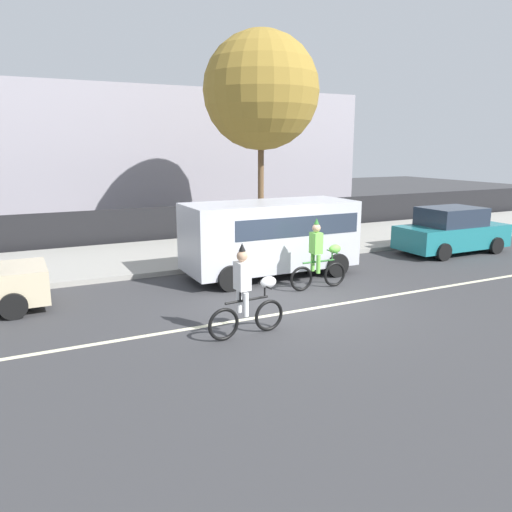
{
  "coord_description": "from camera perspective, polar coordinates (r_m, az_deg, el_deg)",
  "views": [
    {
      "loc": [
        -6.07,
        -10.0,
        3.74
      ],
      "look_at": [
        -0.59,
        1.2,
        1.0
      ],
      "focal_mm": 35.0,
      "sensor_mm": 36.0,
      "label": 1
    }
  ],
  "objects": [
    {
      "name": "building_backdrop",
      "position": [
        28.29,
        -18.25,
        10.89
      ],
      "size": [
        28.0,
        8.0,
        6.6
      ],
      "primitive_type": "cube",
      "color": "#99939E",
      "rests_on": "ground"
    },
    {
      "name": "ground_plane",
      "position": [
        12.29,
        4.95,
        -5.38
      ],
      "size": [
        80.0,
        80.0,
        0.0
      ],
      "primitive_type": "plane",
      "color": "#38383A"
    },
    {
      "name": "parade_cyclist_lime",
      "position": [
        13.36,
        7.24,
        -0.24
      ],
      "size": [
        1.72,
        0.5,
        1.92
      ],
      "color": "black",
      "rests_on": "ground"
    },
    {
      "name": "parked_car_teal",
      "position": [
        19.18,
        21.45,
        2.65
      ],
      "size": [
        4.1,
        1.92,
        1.64
      ],
      "color": "#1E727A",
      "rests_on": "ground"
    },
    {
      "name": "parade_cyclist_zebra",
      "position": [
        9.96,
        -0.99,
        -4.54
      ],
      "size": [
        1.72,
        0.5,
        1.92
      ],
      "color": "black",
      "rests_on": "ground"
    },
    {
      "name": "parked_van_silver",
      "position": [
        14.59,
        1.86,
        2.67
      ],
      "size": [
        5.0,
        2.22,
        2.18
      ],
      "color": "silver",
      "rests_on": "ground"
    },
    {
      "name": "street_tree_near_lamp",
      "position": [
        20.39,
        0.58,
        18.33
      ],
      "size": [
        4.53,
        4.53,
        7.97
      ],
      "color": "brown",
      "rests_on": "sidewalk_curb"
    },
    {
      "name": "fence_line",
      "position": [
        20.56,
        -8.64,
        3.75
      ],
      "size": [
        40.0,
        0.08,
        1.4
      ],
      "primitive_type": "cube",
      "color": "black",
      "rests_on": "ground"
    },
    {
      "name": "sidewalk_curb",
      "position": [
        17.96,
        -5.77,
        0.55
      ],
      "size": [
        60.0,
        5.0,
        0.15
      ],
      "primitive_type": "cube",
      "color": "#9E9B93",
      "rests_on": "ground"
    },
    {
      "name": "road_centre_line",
      "position": [
        11.88,
        6.19,
        -6.02
      ],
      "size": [
        36.0,
        0.14,
        0.01
      ],
      "primitive_type": "cube",
      "color": "beige",
      "rests_on": "ground"
    }
  ]
}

